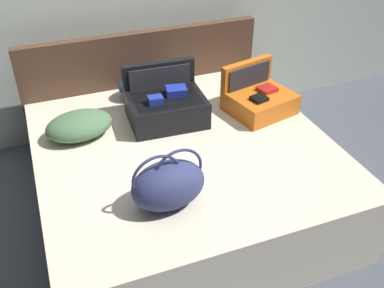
% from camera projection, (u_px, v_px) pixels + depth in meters
% --- Properties ---
extents(ground_plane, '(12.00, 12.00, 0.00)m').
position_uv_depth(ground_plane, '(206.00, 242.00, 2.90)').
color(ground_plane, '#4C515B').
extents(bed, '(1.90, 1.87, 0.52)m').
position_uv_depth(bed, '(185.00, 176.00, 3.06)').
color(bed, beige).
rests_on(bed, ground).
extents(headboard, '(1.93, 0.08, 0.95)m').
position_uv_depth(headboard, '(144.00, 87.00, 3.69)').
color(headboard, '#4C3323').
rests_on(headboard, ground).
extents(hard_case_large, '(0.54, 0.45, 0.37)m').
position_uv_depth(hard_case_large, '(166.00, 105.00, 3.11)').
color(hard_case_large, black).
rests_on(hard_case_large, bed).
extents(hard_case_medium, '(0.51, 0.48, 0.33)m').
position_uv_depth(hard_case_medium, '(259.00, 98.00, 3.23)').
color(hard_case_medium, '#D16619').
rests_on(hard_case_medium, bed).
extents(duffel_bag, '(0.44, 0.31, 0.35)m').
position_uv_depth(duffel_bag, '(168.00, 184.00, 2.37)').
color(duffel_bag, navy).
rests_on(duffel_bag, bed).
extents(pillow_near_headboard, '(0.48, 0.37, 0.17)m').
position_uv_depth(pillow_near_headboard, '(79.00, 125.00, 2.96)').
color(pillow_near_headboard, '#4C724C').
rests_on(pillow_near_headboard, bed).
extents(pillow_center_head, '(0.52, 0.27, 0.21)m').
position_uv_depth(pillow_center_head, '(151.00, 83.00, 3.43)').
color(pillow_center_head, navy).
rests_on(pillow_center_head, bed).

